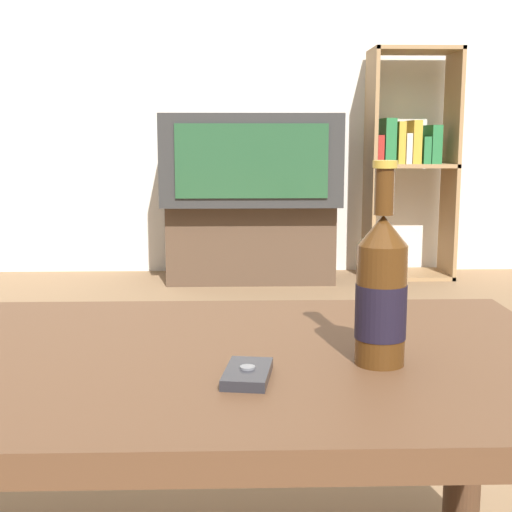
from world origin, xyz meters
name	(u,v)px	position (x,y,z in m)	size (l,w,h in m)	color
back_wall	(225,35)	(0.00, 3.02, 1.30)	(8.00, 0.05, 2.60)	silver
coffee_table	(201,399)	(0.00, 0.00, 0.38)	(1.09, 0.65, 0.45)	brown
tv_stand	(250,241)	(0.13, 2.75, 0.20)	(0.87, 0.39, 0.41)	#4C3828
television	(250,159)	(0.13, 2.75, 0.64)	(0.90, 0.60, 0.46)	#2D2D2D
bookshelf	(409,158)	(0.98, 2.81, 0.64)	(0.45, 0.30, 1.21)	#99754C
beer_bottle	(381,292)	(0.25, -0.06, 0.55)	(0.07, 0.07, 0.28)	#47280F
cell_phone	(248,374)	(0.07, -0.12, 0.46)	(0.07, 0.11, 0.02)	#232328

